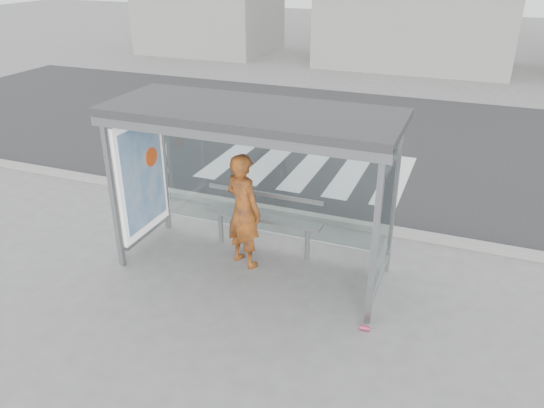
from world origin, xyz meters
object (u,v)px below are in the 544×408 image
at_px(bus_shelter, 230,147).
at_px(soda_can, 365,328).
at_px(person, 243,211).
at_px(bench, 263,218).

xyz_separation_m(bus_shelter, soda_can, (2.38, -0.95, -1.95)).
relative_size(person, soda_can, 14.35).
xyz_separation_m(person, bench, (0.13, 0.49, -0.33)).
height_order(bus_shelter, bench, bus_shelter).
xyz_separation_m(bus_shelter, person, (0.18, 0.03, -1.04)).
height_order(bus_shelter, person, bus_shelter).
distance_m(person, soda_can, 2.57).
xyz_separation_m(person, soda_can, (2.20, -0.98, -0.91)).
xyz_separation_m(bus_shelter, bench, (0.30, 0.52, -1.37)).
height_order(person, bench, person).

